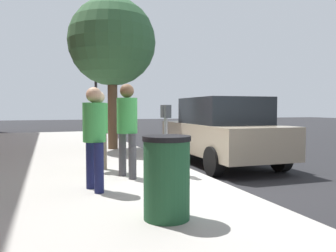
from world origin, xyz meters
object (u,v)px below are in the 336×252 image
object	(u,v)px
pedestrian_bystander	(94,131)
parking_officer	(99,124)
parking_meter	(166,124)
street_tree	(112,43)
parked_sedan_near	(221,131)
trash_bin	(167,177)
traffic_signal	(98,84)
pedestrian_at_meter	(127,122)

from	to	relation	value
pedestrian_bystander	parking_officer	world-z (taller)	parking_officer
parking_officer	parking_meter	bearing A→B (deg)	1.89
street_tree	parked_sedan_near	bearing A→B (deg)	-144.46
pedestrian_bystander	parked_sedan_near	distance (m)	4.35
trash_bin	parked_sedan_near	bearing A→B (deg)	-36.13
traffic_signal	pedestrian_at_meter	bearing A→B (deg)	175.28
traffic_signal	parking_meter	bearing A→B (deg)	-179.51
parking_meter	traffic_signal	size ratio (longest dim) A/B	0.39
parking_meter	street_tree	bearing A→B (deg)	2.61
traffic_signal	trash_bin	distance (m)	11.69
pedestrian_at_meter	pedestrian_bystander	xyz separation A→B (m)	(-0.85, 0.74, -0.10)
street_tree	trash_bin	xyz separation A→B (m)	(-7.30, 0.71, -2.99)
traffic_signal	trash_bin	bearing A→B (deg)	175.81
parking_meter	traffic_signal	world-z (taller)	traffic_signal
pedestrian_bystander	traffic_signal	bearing A→B (deg)	67.51
pedestrian_at_meter	parked_sedan_near	xyz separation A→B (m)	(1.54, -2.89, -0.33)
parking_officer	parked_sedan_near	xyz separation A→B (m)	(0.64, -3.29, -0.25)
pedestrian_bystander	pedestrian_at_meter	bearing A→B (deg)	35.21
pedestrian_bystander	trash_bin	bearing A→B (deg)	-83.61
pedestrian_bystander	trash_bin	xyz separation A→B (m)	(-1.71, -0.63, -0.47)
street_tree	trash_bin	size ratio (longest dim) A/B	4.90
parking_meter	parking_officer	world-z (taller)	parking_officer
pedestrian_at_meter	street_tree	size ratio (longest dim) A/B	0.37
parking_meter	parked_sedan_near	xyz separation A→B (m)	(1.48, -2.07, -0.27)
parked_sedan_near	pedestrian_bystander	bearing A→B (deg)	123.39
parking_officer	street_tree	world-z (taller)	street_tree
traffic_signal	parking_officer	bearing A→B (deg)	171.90
pedestrian_at_meter	traffic_signal	world-z (taller)	traffic_signal
traffic_signal	parked_sedan_near	bearing A→B (deg)	-163.81
pedestrian_at_meter	traffic_signal	xyz separation A→B (m)	(8.94, -0.74, 1.35)
parking_officer	traffic_signal	size ratio (longest dim) A/B	0.47
parking_meter	street_tree	size ratio (longest dim) A/B	0.28
pedestrian_at_meter	street_tree	bearing A→B (deg)	66.68
pedestrian_bystander	parking_officer	bearing A→B (deg)	65.36
pedestrian_at_meter	parked_sedan_near	bearing A→B (deg)	11.94
pedestrian_bystander	parking_officer	size ratio (longest dim) A/B	0.98
pedestrian_bystander	trash_bin	distance (m)	1.88
street_tree	traffic_signal	size ratio (longest dim) A/B	1.38
parked_sedan_near	traffic_signal	xyz separation A→B (m)	(7.40, 2.15, 1.68)
parked_sedan_near	trash_bin	bearing A→B (deg)	143.87
pedestrian_at_meter	trash_bin	bearing A→B (deg)	-108.44
parking_meter	pedestrian_at_meter	distance (m)	0.82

